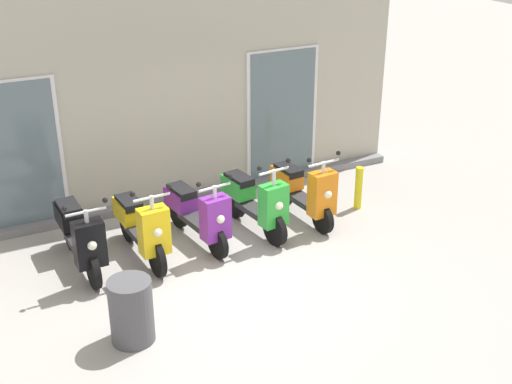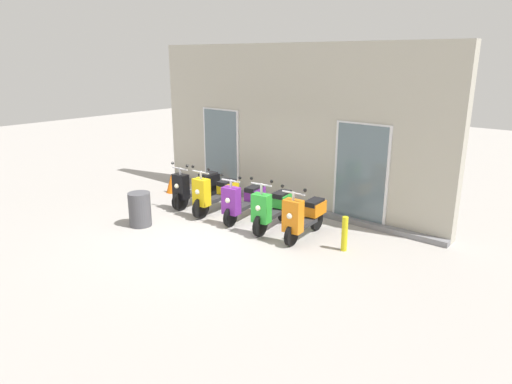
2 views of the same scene
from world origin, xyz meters
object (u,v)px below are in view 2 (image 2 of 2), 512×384
at_px(trash_bin, 140,209).
at_px(scooter_black, 196,186).
at_px(scooter_yellow, 215,193).
at_px(traffic_cone, 172,183).
at_px(scooter_green, 272,208).
at_px(scooter_purple, 243,200).
at_px(scooter_orange, 304,216).
at_px(curb_bollard, 345,234).

bearing_deg(trash_bin, scooter_black, 94.37).
height_order(scooter_black, trash_bin, scooter_black).
relative_size(scooter_black, scooter_yellow, 1.02).
distance_m(scooter_black, traffic_cone, 1.43).
bearing_deg(scooter_green, scooter_yellow, -179.18).
distance_m(scooter_purple, trash_bin, 2.35).
relative_size(scooter_black, traffic_cone, 3.17).
xyz_separation_m(scooter_orange, trash_bin, (-3.24, -1.74, -0.12)).
xyz_separation_m(traffic_cone, trash_bin, (1.51, -2.18, 0.12)).
relative_size(traffic_cone, curb_bollard, 0.74).
bearing_deg(scooter_orange, curb_bollard, -1.56).
bearing_deg(scooter_purple, scooter_yellow, -174.83).
relative_size(scooter_yellow, traffic_cone, 3.10).
bearing_deg(scooter_purple, trash_bin, -130.35).
xyz_separation_m(scooter_black, scooter_purple, (1.66, -0.04, -0.02)).
bearing_deg(traffic_cone, curb_bollard, -4.70).
height_order(scooter_green, traffic_cone, scooter_green).
bearing_deg(scooter_yellow, scooter_black, 171.63).
height_order(scooter_purple, scooter_green, scooter_green).
bearing_deg(traffic_cone, scooter_orange, -5.35).
relative_size(scooter_yellow, scooter_purple, 1.02).
height_order(scooter_black, scooter_purple, scooter_black).
distance_m(traffic_cone, curb_bollard, 5.75).
bearing_deg(scooter_black, scooter_yellow, -8.37).
bearing_deg(scooter_orange, scooter_yellow, -179.43).
relative_size(scooter_black, trash_bin, 2.14).
distance_m(scooter_purple, scooter_orange, 1.72).
bearing_deg(scooter_green, curb_bollard, -0.82).
xyz_separation_m(scooter_purple, curb_bollard, (2.70, -0.08, -0.13)).
bearing_deg(curb_bollard, scooter_yellow, 179.98).
height_order(scooter_orange, trash_bin, scooter_orange).
relative_size(scooter_black, scooter_purple, 1.04).
height_order(scooter_yellow, trash_bin, scooter_yellow).
bearing_deg(scooter_orange, traffic_cone, 174.65).
xyz_separation_m(scooter_yellow, traffic_cone, (-2.18, 0.47, -0.24)).
bearing_deg(scooter_green, traffic_cone, 173.51).
distance_m(scooter_black, curb_bollard, 4.37).
xyz_separation_m(scooter_black, trash_bin, (0.14, -1.83, -0.11)).
distance_m(scooter_yellow, trash_bin, 1.84).
distance_m(scooter_yellow, curb_bollard, 3.55).
xyz_separation_m(scooter_purple, traffic_cone, (-3.03, 0.39, -0.22)).
bearing_deg(curb_bollard, scooter_black, 178.42).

